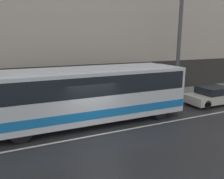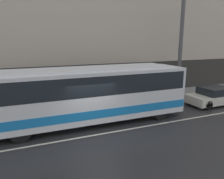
{
  "view_description": "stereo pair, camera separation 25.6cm",
  "coord_description": "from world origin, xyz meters",
  "views": [
    {
      "loc": [
        -3.41,
        -9.58,
        4.64
      ],
      "look_at": [
        1.65,
        1.76,
        1.83
      ],
      "focal_mm": 35.0,
      "sensor_mm": 36.0,
      "label": 1
    },
    {
      "loc": [
        -3.17,
        -9.68,
        4.64
      ],
      "look_at": [
        1.65,
        1.76,
        1.83
      ],
      "focal_mm": 35.0,
      "sensor_mm": 36.0,
      "label": 2
    }
  ],
  "objects": [
    {
      "name": "ground_plane",
      "position": [
        0.0,
        0.0,
        0.0
      ],
      "size": [
        60.0,
        60.0,
        0.0
      ],
      "primitive_type": "plane",
      "color": "#262628"
    },
    {
      "name": "transit_bus",
      "position": [
        0.05,
        1.76,
        1.79
      ],
      "size": [
        11.74,
        2.59,
        3.17
      ],
      "color": "silver",
      "rests_on": "ground_plane"
    },
    {
      "name": "sidewalk",
      "position": [
        0.0,
        5.33,
        0.08
      ],
      "size": [
        60.0,
        2.66,
        0.15
      ],
      "color": "gray",
      "rests_on": "ground_plane"
    },
    {
      "name": "sedan_white_front",
      "position": [
        9.96,
        1.76,
        0.61
      ],
      "size": [
        4.39,
        1.87,
        1.28
      ],
      "color": "beige",
      "rests_on": "ground_plane"
    },
    {
      "name": "lane_stripe",
      "position": [
        0.0,
        0.0,
        0.0
      ],
      "size": [
        54.0,
        0.14,
        0.01
      ],
      "color": "beige",
      "rests_on": "ground_plane"
    },
    {
      "name": "pedestrian_waiting",
      "position": [
        -0.21,
        6.24,
        0.9
      ],
      "size": [
        0.36,
        0.36,
        1.61
      ],
      "color": "#1E5933",
      "rests_on": "sidewalk"
    },
    {
      "name": "building_facade",
      "position": [
        0.0,
        6.8,
        6.41
      ],
      "size": [
        60.0,
        0.35,
        13.24
      ],
      "color": "#B7A899",
      "rests_on": "ground_plane"
    },
    {
      "name": "utility_pole_near",
      "position": [
        8.67,
        4.41,
        4.17
      ],
      "size": [
        0.3,
        0.3,
        8.04
      ],
      "color": "#4C4C4F",
      "rests_on": "sidewalk"
    }
  ]
}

